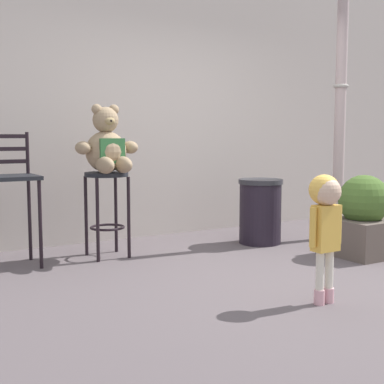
{
  "coord_description": "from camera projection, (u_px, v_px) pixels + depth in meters",
  "views": [
    {
      "loc": [
        -2.88,
        -3.24,
        1.15
      ],
      "look_at": [
        -0.64,
        0.49,
        0.69
      ],
      "focal_mm": 49.32,
      "sensor_mm": 36.0,
      "label": 1
    }
  ],
  "objects": [
    {
      "name": "ground_plane",
      "position": [
        289.0,
        276.0,
        4.36
      ],
      "size": [
        24.0,
        24.0,
        0.0
      ],
      "primitive_type": "plane",
      "color": "#5A5053"
    },
    {
      "name": "building_wall",
      "position": [
        159.0,
        79.0,
        6.14
      ],
      "size": [
        7.71,
        0.3,
        3.64
      ],
      "primitive_type": "cube",
      "color": "beige",
      "rests_on": "ground_plane"
    },
    {
      "name": "bar_stool_with_teddy",
      "position": [
        107.0,
        196.0,
        5.01
      ],
      "size": [
        0.41,
        0.41,
        0.81
      ],
      "color": "black",
      "rests_on": "ground_plane"
    },
    {
      "name": "teddy_bear",
      "position": [
        107.0,
        147.0,
        4.93
      ],
      "size": [
        0.6,
        0.54,
        0.64
      ],
      "color": "#9E8463",
      "rests_on": "bar_stool_with_teddy"
    },
    {
      "name": "child_walking",
      "position": [
        325.0,
        210.0,
        3.59
      ],
      "size": [
        0.28,
        0.23,
        0.89
      ],
      "rotation": [
        0.0,
        0.0,
        -0.49
      ],
      "color": "#DEA1AB",
      "rests_on": "ground_plane"
    },
    {
      "name": "trash_bin",
      "position": [
        260.0,
        211.0,
        5.67
      ],
      "size": [
        0.47,
        0.47,
        0.7
      ],
      "color": "black",
      "rests_on": "ground_plane"
    },
    {
      "name": "lamppost",
      "position": [
        340.0,
        134.0,
        5.88
      ],
      "size": [
        0.29,
        0.29,
        2.95
      ],
      "color": "#AFAB98",
      "rests_on": "ground_plane"
    },
    {
      "name": "bar_chair_empty",
      "position": [
        11.0,
        186.0,
        4.63
      ],
      "size": [
        0.44,
        0.44,
        1.19
      ],
      "color": "black",
      "rests_on": "ground_plane"
    },
    {
      "name": "planter_with_shrub",
      "position": [
        363.0,
        219.0,
        5.08
      ],
      "size": [
        0.57,
        0.57,
        0.78
      ],
      "color": "brown",
      "rests_on": "ground_plane"
    }
  ]
}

